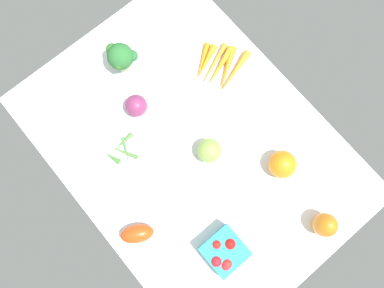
{
  "coord_description": "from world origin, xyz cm",
  "views": [
    {
      "loc": [
        20.13,
        -16.92,
        121.79
      ],
      "look_at": [
        0.0,
        0.0,
        4.0
      ],
      "focal_mm": 36.56,
      "sensor_mm": 36.0,
      "label": 1
    }
  ],
  "objects_px": {
    "bell_pepper_orange": "(325,225)",
    "okra_pile": "(120,151)",
    "berry_basket": "(224,252)",
    "roma_tomato": "(137,234)",
    "broccoli_head": "(121,57)",
    "heirloom_tomato_green": "(209,151)",
    "heirloom_tomato_orange": "(283,164)",
    "carrot_bunch": "(220,67)",
    "red_onion_center": "(136,106)"
  },
  "relations": [
    {
      "from": "berry_basket",
      "to": "heirloom_tomato_green",
      "type": "xyz_separation_m",
      "value": [
        -0.25,
        0.16,
        -0.0
      ]
    },
    {
      "from": "berry_basket",
      "to": "okra_pile",
      "type": "distance_m",
      "value": 0.44
    },
    {
      "from": "berry_basket",
      "to": "roma_tomato",
      "type": "xyz_separation_m",
      "value": [
        -0.2,
        -0.16,
        -0.01
      ]
    },
    {
      "from": "carrot_bunch",
      "to": "berry_basket",
      "type": "bearing_deg",
      "value": -39.81
    },
    {
      "from": "red_onion_center",
      "to": "roma_tomato",
      "type": "xyz_separation_m",
      "value": [
        0.31,
        -0.24,
        -0.01
      ]
    },
    {
      "from": "bell_pepper_orange",
      "to": "heirloom_tomato_orange",
      "type": "distance_m",
      "value": 0.21
    },
    {
      "from": "okra_pile",
      "to": "heirloom_tomato_orange",
      "type": "bearing_deg",
      "value": 44.3
    },
    {
      "from": "heirloom_tomato_green",
      "to": "carrot_bunch",
      "type": "height_order",
      "value": "heirloom_tomato_green"
    },
    {
      "from": "bell_pepper_orange",
      "to": "roma_tomato",
      "type": "distance_m",
      "value": 0.55
    },
    {
      "from": "berry_basket",
      "to": "red_onion_center",
      "type": "xyz_separation_m",
      "value": [
        -0.51,
        0.08,
        -0.0
      ]
    },
    {
      "from": "bell_pepper_orange",
      "to": "carrot_bunch",
      "type": "height_order",
      "value": "bell_pepper_orange"
    },
    {
      "from": "heirloom_tomato_green",
      "to": "broccoli_head",
      "type": "height_order",
      "value": "broccoli_head"
    },
    {
      "from": "bell_pepper_orange",
      "to": "okra_pile",
      "type": "bearing_deg",
      "value": -150.53
    },
    {
      "from": "broccoli_head",
      "to": "heirloom_tomato_green",
      "type": "bearing_deg",
      "value": 3.11
    },
    {
      "from": "broccoli_head",
      "to": "roma_tomato",
      "type": "bearing_deg",
      "value": -33.78
    },
    {
      "from": "roma_tomato",
      "to": "carrot_bunch",
      "type": "distance_m",
      "value": 0.59
    },
    {
      "from": "carrot_bunch",
      "to": "broccoli_head",
      "type": "bearing_deg",
      "value": -131.55
    },
    {
      "from": "heirloom_tomato_orange",
      "to": "red_onion_center",
      "type": "height_order",
      "value": "heirloom_tomato_orange"
    },
    {
      "from": "berry_basket",
      "to": "roma_tomato",
      "type": "bearing_deg",
      "value": -141.31
    },
    {
      "from": "heirloom_tomato_orange",
      "to": "red_onion_center",
      "type": "xyz_separation_m",
      "value": [
        -0.43,
        -0.22,
        -0.01
      ]
    },
    {
      "from": "roma_tomato",
      "to": "bell_pepper_orange",
      "type": "bearing_deg",
      "value": 172.47
    },
    {
      "from": "bell_pepper_orange",
      "to": "heirloom_tomato_orange",
      "type": "height_order",
      "value": "bell_pepper_orange"
    },
    {
      "from": "berry_basket",
      "to": "red_onion_center",
      "type": "bearing_deg",
      "value": 171.18
    },
    {
      "from": "heirloom_tomato_orange",
      "to": "red_onion_center",
      "type": "bearing_deg",
      "value": -152.81
    },
    {
      "from": "heirloom_tomato_green",
      "to": "heirloom_tomato_orange",
      "type": "relative_size",
      "value": 0.9
    },
    {
      "from": "berry_basket",
      "to": "heirloom_tomato_green",
      "type": "distance_m",
      "value": 0.3
    },
    {
      "from": "okra_pile",
      "to": "roma_tomato",
      "type": "xyz_separation_m",
      "value": [
        0.23,
        -0.11,
        0.02
      ]
    },
    {
      "from": "broccoli_head",
      "to": "okra_pile",
      "type": "distance_m",
      "value": 0.29
    },
    {
      "from": "red_onion_center",
      "to": "bell_pepper_orange",
      "type": "bearing_deg",
      "value": 16.78
    },
    {
      "from": "okra_pile",
      "to": "red_onion_center",
      "type": "distance_m",
      "value": 0.15
    },
    {
      "from": "heirloom_tomato_orange",
      "to": "bell_pepper_orange",
      "type": "bearing_deg",
      "value": -7.75
    },
    {
      "from": "heirloom_tomato_green",
      "to": "heirloom_tomato_orange",
      "type": "xyz_separation_m",
      "value": [
        0.17,
        0.14,
        0.0
      ]
    },
    {
      "from": "roma_tomato",
      "to": "carrot_bunch",
      "type": "relative_size",
      "value": 0.49
    },
    {
      "from": "roma_tomato",
      "to": "carrot_bunch",
      "type": "height_order",
      "value": "roma_tomato"
    },
    {
      "from": "heirloom_tomato_green",
      "to": "broccoli_head",
      "type": "relative_size",
      "value": 0.62
    },
    {
      "from": "berry_basket",
      "to": "carrot_bunch",
      "type": "xyz_separation_m",
      "value": [
        -0.44,
        0.37,
        -0.03
      ]
    },
    {
      "from": "broccoli_head",
      "to": "red_onion_center",
      "type": "xyz_separation_m",
      "value": [
        0.14,
        -0.06,
        -0.04
      ]
    },
    {
      "from": "heirloom_tomato_green",
      "to": "okra_pile",
      "type": "distance_m",
      "value": 0.28
    },
    {
      "from": "heirloom_tomato_green",
      "to": "red_onion_center",
      "type": "relative_size",
      "value": 1.09
    },
    {
      "from": "heirloom_tomato_green",
      "to": "roma_tomato",
      "type": "distance_m",
      "value": 0.33
    },
    {
      "from": "bell_pepper_orange",
      "to": "red_onion_center",
      "type": "height_order",
      "value": "bell_pepper_orange"
    },
    {
      "from": "berry_basket",
      "to": "heirloom_tomato_orange",
      "type": "relative_size",
      "value": 1.29
    },
    {
      "from": "berry_basket",
      "to": "broccoli_head",
      "type": "xyz_separation_m",
      "value": [
        -0.65,
        0.14,
        0.04
      ]
    },
    {
      "from": "carrot_bunch",
      "to": "okra_pile",
      "type": "bearing_deg",
      "value": -88.7
    },
    {
      "from": "bell_pepper_orange",
      "to": "heirloom_tomato_orange",
      "type": "xyz_separation_m",
      "value": [
        -0.21,
        0.03,
        -0.01
      ]
    },
    {
      "from": "heirloom_tomato_green",
      "to": "okra_pile",
      "type": "bearing_deg",
      "value": -131.22
    },
    {
      "from": "heirloom_tomato_orange",
      "to": "carrot_bunch",
      "type": "relative_size",
      "value": 0.42
    },
    {
      "from": "heirloom_tomato_green",
      "to": "carrot_bunch",
      "type": "distance_m",
      "value": 0.29
    },
    {
      "from": "bell_pepper_orange",
      "to": "heirloom_tomato_green",
      "type": "bearing_deg",
      "value": -163.72
    },
    {
      "from": "heirloom_tomato_green",
      "to": "bell_pepper_orange",
      "type": "relative_size",
      "value": 0.79
    }
  ]
}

